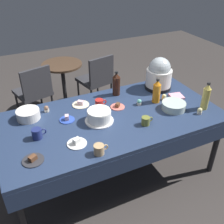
{
  "coord_description": "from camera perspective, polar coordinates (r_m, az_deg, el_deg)",
  "views": [
    {
      "loc": [
        -0.92,
        -1.96,
        2.18
      ],
      "look_at": [
        0.0,
        0.0,
        0.8
      ],
      "focal_mm": 41.65,
      "sensor_mm": 36.0,
      "label": 1
    }
  ],
  "objects": [
    {
      "name": "ground",
      "position": [
        3.07,
        0.0,
        -12.7
      ],
      "size": [
        9.0,
        9.0,
        0.0
      ],
      "primitive_type": "plane",
      "color": "#383330"
    },
    {
      "name": "potluck_table",
      "position": [
        2.63,
        0.0,
        -2.06
      ],
      "size": [
        2.2,
        1.1,
        0.75
      ],
      "color": "navy",
      "rests_on": "ground"
    },
    {
      "name": "frosted_layer_cake",
      "position": [
        2.49,
        -2.84,
        -0.89
      ],
      "size": [
        0.28,
        0.28,
        0.13
      ],
      "color": "silver",
      "rests_on": "potluck_table"
    },
    {
      "name": "slow_cooker",
      "position": [
        3.1,
        10.28,
        8.1
      ],
      "size": [
        0.31,
        0.31,
        0.38
      ],
      "color": "black",
      "rests_on": "potluck_table"
    },
    {
      "name": "glass_salad_bowl",
      "position": [
        2.77,
        13.39,
        1.32
      ],
      "size": [
        0.25,
        0.25,
        0.08
      ],
      "primitive_type": "cylinder",
      "color": "#B2C6BC",
      "rests_on": "potluck_table"
    },
    {
      "name": "ceramic_snack_bowl",
      "position": [
        2.67,
        -17.92,
        -0.49
      ],
      "size": [
        0.23,
        0.23,
        0.1
      ],
      "primitive_type": "cylinder",
      "color": "silver",
      "rests_on": "potluck_table"
    },
    {
      "name": "dessert_plate_white",
      "position": [
        2.26,
        -7.72,
        -6.67
      ],
      "size": [
        0.17,
        0.17,
        0.06
      ],
      "color": "white",
      "rests_on": "potluck_table"
    },
    {
      "name": "dessert_plate_cobalt",
      "position": [
        2.57,
        -9.85,
        -1.52
      ],
      "size": [
        0.15,
        0.15,
        0.06
      ],
      "color": "#2D4CB2",
      "rests_on": "potluck_table"
    },
    {
      "name": "dessert_plate_coral",
      "position": [
        2.74,
        1.24,
        1.26
      ],
      "size": [
        0.15,
        0.15,
        0.05
      ],
      "color": "#E07266",
      "rests_on": "potluck_table"
    },
    {
      "name": "dessert_plate_cream",
      "position": [
        2.8,
        -6.9,
        1.76
      ],
      "size": [
        0.18,
        0.18,
        0.05
      ],
      "color": "beige",
      "rests_on": "potluck_table"
    },
    {
      "name": "dessert_plate_charcoal",
      "position": [
        2.18,
        -16.95,
        -9.96
      ],
      "size": [
        0.17,
        0.17,
        0.05
      ],
      "color": "#2D2D33",
      "rests_on": "potluck_table"
    },
    {
      "name": "cupcake_lemon",
      "position": [
        2.76,
        18.7,
        0.2
      ],
      "size": [
        0.05,
        0.05,
        0.07
      ],
      "color": "beige",
      "rests_on": "potluck_table"
    },
    {
      "name": "cupcake_mint",
      "position": [
        2.74,
        -14.2,
        0.66
      ],
      "size": [
        0.05,
        0.05,
        0.07
      ],
      "color": "beige",
      "rests_on": "potluck_table"
    },
    {
      "name": "cupcake_rose",
      "position": [
        2.92,
        11.35,
        3.23
      ],
      "size": [
        0.05,
        0.05,
        0.07
      ],
      "color": "beige",
      "rests_on": "potluck_table"
    },
    {
      "name": "cupcake_cocoa",
      "position": [
        2.78,
        6.0,
        2.16
      ],
      "size": [
        0.05,
        0.05,
        0.07
      ],
      "color": "beige",
      "rests_on": "potluck_table"
    },
    {
      "name": "soda_bottle_cola",
      "position": [
        2.93,
        0.96,
        6.13
      ],
      "size": [
        0.09,
        0.09,
        0.28
      ],
      "color": "#33190F",
      "rests_on": "potluck_table"
    },
    {
      "name": "soda_bottle_ginger_ale",
      "position": [
        2.82,
        19.92,
        3.14
      ],
      "size": [
        0.08,
        0.08,
        0.3
      ],
      "color": "gold",
      "rests_on": "potluck_table"
    },
    {
      "name": "soda_bottle_orange_juice",
      "position": [
        2.82,
        9.78,
        4.46
      ],
      "size": [
        0.08,
        0.08,
        0.27
      ],
      "color": "orange",
      "rests_on": "potluck_table"
    },
    {
      "name": "coffee_mug_navy",
      "position": [
        2.37,
        -16.09,
        -4.57
      ],
      "size": [
        0.13,
        0.09,
        0.1
      ],
      "color": "navy",
      "rests_on": "potluck_table"
    },
    {
      "name": "coffee_mug_red",
      "position": [
        2.72,
        -2.78,
        1.88
      ],
      "size": [
        0.13,
        0.09,
        0.09
      ],
      "color": "#B2231E",
      "rests_on": "potluck_table"
    },
    {
      "name": "coffee_mug_olive",
      "position": [
        2.48,
        7.44,
        -1.93
      ],
      "size": [
        0.12,
        0.08,
        0.08
      ],
      "color": "olive",
      "rests_on": "potluck_table"
    },
    {
      "name": "coffee_mug_tan",
      "position": [
        2.13,
        -2.81,
        -8.2
      ],
      "size": [
        0.13,
        0.09,
        0.09
      ],
      "color": "tan",
      "rests_on": "potluck_table"
    },
    {
      "name": "paper_napkin_stack",
      "position": [
        3.01,
        13.97,
        3.34
      ],
      "size": [
        0.16,
        0.16,
        0.02
      ],
      "primitive_type": "cube",
      "rotation": [
        0.0,
        0.0,
        -0.17
      ],
      "color": "pink",
      "rests_on": "potluck_table"
    },
    {
      "name": "maroon_chair_left",
      "position": [
        3.8,
        -16.68,
        4.66
      ],
      "size": [
        0.54,
        0.54,
        0.85
      ],
      "color": "#333338",
      "rests_on": "ground"
    },
    {
      "name": "maroon_chair_right",
      "position": [
        4.01,
        -3.33,
        7.53
      ],
      "size": [
        0.53,
        0.53,
        0.85
      ],
      "color": "#333338",
      "rests_on": "ground"
    },
    {
      "name": "round_cafe_table",
      "position": [
        4.08,
        -10.67,
        7.51
      ],
      "size": [
        0.6,
        0.6,
        0.72
      ],
      "color": "#473323",
      "rests_on": "ground"
    }
  ]
}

